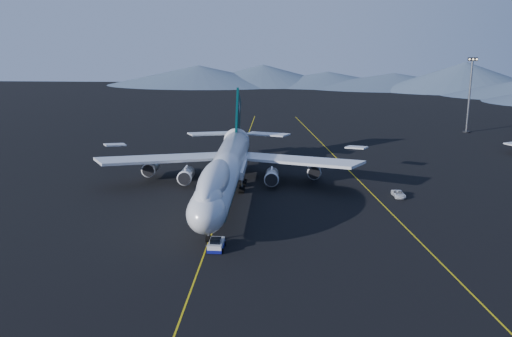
# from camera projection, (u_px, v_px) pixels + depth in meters

# --- Properties ---
(ground) EXTENTS (500.00, 500.00, 0.00)m
(ground) POSITION_uv_depth(u_px,v_px,m) (226.00, 196.00, 119.71)
(ground) COLOR black
(ground) RESTS_ON ground
(taxiway_line_main) EXTENTS (0.25, 220.00, 0.01)m
(taxiway_line_main) POSITION_uv_depth(u_px,v_px,m) (226.00, 196.00, 119.70)
(taxiway_line_main) COLOR gold
(taxiway_line_main) RESTS_ON ground
(taxiway_line_side) EXTENTS (28.08, 198.09, 0.01)m
(taxiway_line_side) POSITION_uv_depth(u_px,v_px,m) (363.00, 185.00, 127.82)
(taxiway_line_side) COLOR gold
(taxiway_line_side) RESTS_ON ground
(boeing_747) EXTENTS (59.62, 72.43, 19.37)m
(boeing_747) POSITION_uv_depth(u_px,v_px,m) (225.00, 169.00, 118.33)
(boeing_747) COLOR silver
(boeing_747) RESTS_ON ground
(pushback_tug) EXTENTS (2.81, 4.75, 2.04)m
(pushback_tug) POSITION_uv_depth(u_px,v_px,m) (216.00, 245.00, 90.88)
(pushback_tug) COLOR silver
(pushback_tug) RESTS_ON ground
(service_van) EXTENTS (2.59, 4.96, 1.34)m
(service_van) POSITION_uv_depth(u_px,v_px,m) (399.00, 194.00, 118.66)
(service_van) COLOR silver
(service_van) RESTS_ON ground
(floodlight_mast) EXTENTS (3.06, 2.30, 24.78)m
(floodlight_mast) POSITION_uv_depth(u_px,v_px,m) (470.00, 95.00, 188.48)
(floodlight_mast) COLOR black
(floodlight_mast) RESTS_ON ground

